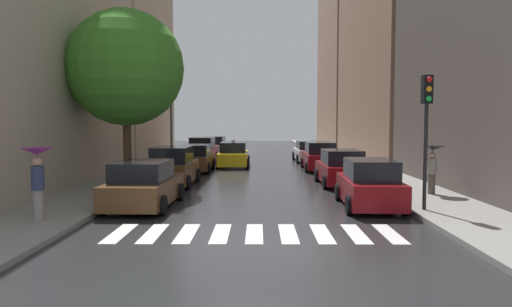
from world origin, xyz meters
TOP-DOWN VIEW (x-y plane):
  - ground_plane at (0.00, 24.00)m, footprint 28.00×72.00m
  - sidewalk_left at (-6.50, 24.00)m, footprint 3.00×72.00m
  - sidewalk_right at (6.50, 24.00)m, footprint 3.00×72.00m
  - crosswalk_stripes at (-0.00, 1.21)m, footprint 7.65×2.20m
  - building_left_near at (-11.00, 10.05)m, footprint 6.00×18.53m
  - building_right_mid at (11.00, 26.37)m, footprint 6.00×18.43m
  - building_right_far at (11.00, 44.41)m, footprint 6.00×15.73m
  - parked_car_left_nearest at (-3.88, 5.03)m, footprint 2.24×4.41m
  - parked_car_left_second at (-3.88, 10.56)m, footprint 2.11×4.26m
  - parked_car_left_third at (-3.73, 16.90)m, footprint 2.15×4.46m
  - parked_car_left_fourth at (-4.00, 23.06)m, footprint 2.14×4.20m
  - parked_car_left_fifth at (-3.71, 29.13)m, footprint 2.27×4.36m
  - parked_car_right_nearest at (3.96, 5.05)m, footprint 2.11×4.25m
  - parked_car_right_second at (3.98, 10.70)m, footprint 2.14×4.08m
  - parked_car_right_third at (3.84, 17.45)m, footprint 2.06×4.58m
  - parked_car_right_fourth at (3.78, 23.49)m, footprint 2.09×4.79m
  - taxi_midroad at (-1.55, 19.54)m, footprint 2.08×4.43m
  - pedestrian_foreground at (-6.25, 2.25)m, footprint 0.90×0.90m
  - pedestrian_near_tree at (6.89, 7.15)m, footprint 1.00×1.00m
  - street_tree_left at (-5.84, 9.99)m, footprint 5.19×5.19m
  - traffic_light_right_corner at (5.45, 3.85)m, footprint 0.30×0.42m
  - lamp_post_left at (-5.55, 19.16)m, footprint 0.60×0.28m

SIDE VIEW (x-z plane):
  - ground_plane at x=0.00m, z-range -0.04..0.00m
  - crosswalk_stripes at x=0.00m, z-range 0.00..0.01m
  - sidewalk_left at x=-6.50m, z-range 0.00..0.15m
  - sidewalk_right at x=6.50m, z-range 0.00..0.15m
  - parked_car_right_fourth at x=3.78m, z-range -0.04..1.50m
  - parked_car_left_third at x=-3.73m, z-range -0.05..1.56m
  - parked_car_left_nearest at x=-3.88m, z-range -0.05..1.58m
  - taxi_midroad at x=-1.55m, z-range -0.14..1.67m
  - parked_car_right_second at x=3.98m, z-range -0.05..1.61m
  - parked_car_right_nearest at x=3.96m, z-range -0.06..1.63m
  - parked_car_left_fifth at x=-3.71m, z-range -0.06..1.64m
  - parked_car_right_third at x=3.84m, z-range -0.06..1.67m
  - parked_car_left_second at x=-3.88m, z-range -0.07..1.75m
  - parked_car_left_fourth at x=-4.00m, z-range -0.07..1.76m
  - pedestrian_near_tree at x=6.89m, z-range 0.59..2.49m
  - pedestrian_foreground at x=-6.25m, z-range 0.56..2.65m
  - traffic_light_right_corner at x=5.45m, z-range 1.14..5.44m
  - lamp_post_left at x=-5.55m, z-range 0.68..7.76m
  - street_tree_left at x=-5.84m, z-range 1.46..9.29m
  - building_left_near at x=-11.00m, z-range 0.00..14.71m
  - building_right_mid at x=11.00m, z-range 0.00..20.56m
  - building_right_far at x=11.00m, z-range 0.00..22.17m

